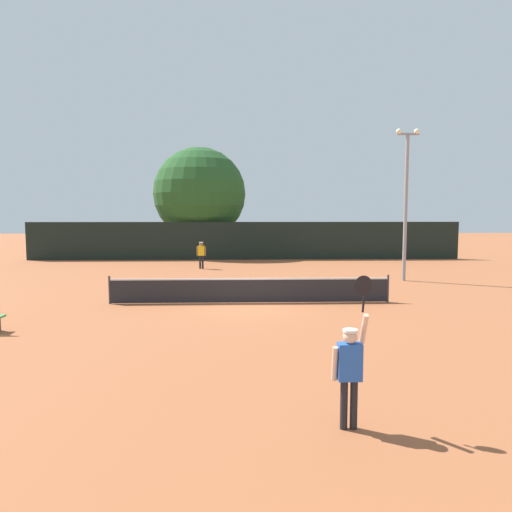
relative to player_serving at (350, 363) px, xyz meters
The scene contains 10 objects.
ground_plane 10.70m from the player_serving, 97.41° to the left, with size 120.00×120.00×0.00m, color #9E5633.
tennis_net 10.66m from the player_serving, 97.41° to the left, with size 10.78×0.08×1.07m.
perimeter_fence 27.24m from the player_serving, 92.89° to the left, with size 31.80×0.12×2.77m, color black.
player_serving is the anchor object (origin of this frame).
player_receiving 22.04m from the player_serving, 100.87° to the left, with size 0.57×0.24×1.65m.
tennis_ball 13.03m from the player_serving, 88.92° to the left, with size 0.07×0.07×0.07m, color #CCE033.
light_pole 17.81m from the player_serving, 67.88° to the left, with size 1.18×0.28×7.62m.
large_tree 31.02m from the player_serving, 99.28° to the left, with size 7.27×7.27×8.59m.
parked_car_near 34.14m from the player_serving, 89.49° to the left, with size 2.16×4.31×1.69m.
parked_car_mid 36.21m from the player_serving, 76.82° to the left, with size 2.48×4.43×1.69m.
Camera 1 is at (-0.37, -17.78, 3.48)m, focal length 32.89 mm.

